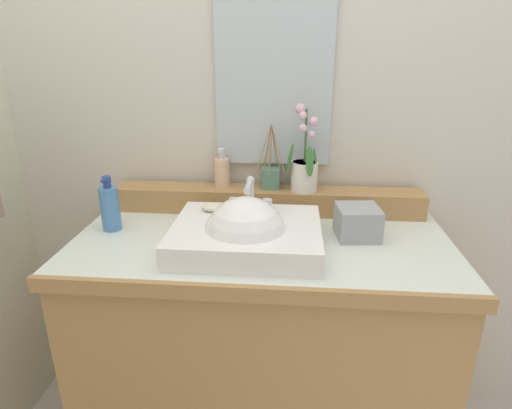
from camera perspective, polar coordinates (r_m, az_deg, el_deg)
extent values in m
cube|color=beige|center=(1.68, 1.87, 11.85)|extent=(2.76, 0.20, 2.41)
cube|color=#A87B47|center=(1.62, 0.68, -19.21)|extent=(1.17, 0.59, 0.84)
cube|color=silver|center=(1.38, 0.76, -5.07)|extent=(1.19, 0.61, 0.04)
cube|color=#A87B47|center=(1.12, -0.42, -11.82)|extent=(1.19, 0.02, 0.04)
cube|color=#A87B47|center=(1.58, 1.39, 0.62)|extent=(1.12, 0.12, 0.09)
cube|color=white|center=(1.30, -1.27, -4.15)|extent=(0.45, 0.37, 0.07)
sphere|color=white|center=(1.29, -1.36, -4.57)|extent=(0.26, 0.26, 0.26)
cylinder|color=silver|center=(1.39, -0.74, 1.29)|extent=(0.02, 0.02, 0.10)
cylinder|color=silver|center=(1.32, -0.98, 2.56)|extent=(0.02, 0.11, 0.02)
sphere|color=silver|center=(1.37, -0.75, 3.27)|extent=(0.03, 0.03, 0.03)
cylinder|color=silver|center=(1.40, -2.96, 0.12)|extent=(0.03, 0.03, 0.04)
cylinder|color=silver|center=(1.39, 1.52, -0.01)|extent=(0.03, 0.03, 0.04)
ellipsoid|color=beige|center=(1.39, -5.86, -0.42)|extent=(0.07, 0.04, 0.02)
cylinder|color=silver|center=(1.54, 6.41, 3.75)|extent=(0.09, 0.09, 0.11)
cylinder|color=tan|center=(1.52, 6.48, 5.44)|extent=(0.08, 0.08, 0.01)
cylinder|color=#476B38|center=(1.50, 6.63, 9.05)|extent=(0.01, 0.01, 0.18)
ellipsoid|color=#387033|center=(1.50, 4.54, 6.11)|extent=(0.04, 0.04, 0.11)
ellipsoid|color=#387033|center=(1.47, 7.15, 5.71)|extent=(0.04, 0.04, 0.10)
ellipsoid|color=#387033|center=(1.51, 7.90, 6.10)|extent=(0.03, 0.03, 0.07)
sphere|color=#E0ADC4|center=(1.48, 7.45, 9.25)|extent=(0.02, 0.02, 0.02)
sphere|color=#E0ADC4|center=(1.48, 6.29, 10.05)|extent=(0.03, 0.03, 0.03)
sphere|color=#E0ADC4|center=(1.49, 7.68, 10.87)|extent=(0.03, 0.03, 0.03)
sphere|color=#E0ADC4|center=(1.48, 6.24, 11.68)|extent=(0.03, 0.03, 0.03)
sphere|color=#E0ADC4|center=(1.49, 5.90, 12.57)|extent=(0.03, 0.03, 0.03)
cylinder|color=#E4B790|center=(1.58, -4.56, 4.28)|extent=(0.06, 0.06, 0.10)
cylinder|color=silver|center=(1.57, -4.62, 6.42)|extent=(0.02, 0.02, 0.02)
cylinder|color=silver|center=(1.56, -4.64, 7.10)|extent=(0.02, 0.02, 0.02)
cylinder|color=silver|center=(1.55, -4.74, 7.11)|extent=(0.01, 0.03, 0.01)
cube|color=#4E7E64|center=(1.56, 2.01, 3.54)|extent=(0.06, 0.06, 0.07)
cylinder|color=#9E7A4C|center=(1.54, 2.69, 7.36)|extent=(0.04, 0.00, 0.16)
cylinder|color=#9E7A4C|center=(1.55, 2.48, 7.62)|extent=(0.02, 0.03, 0.17)
cylinder|color=#9E7A4C|center=(1.55, 1.98, 7.62)|extent=(0.01, 0.04, 0.17)
cylinder|color=#9E7A4C|center=(1.55, 1.52, 7.65)|extent=(0.03, 0.03, 0.17)
cylinder|color=#9E7A4C|center=(1.54, 1.64, 6.96)|extent=(0.02, 0.00, 0.14)
cylinder|color=#9E7A4C|center=(1.52, 1.00, 7.38)|extent=(0.06, 0.04, 0.17)
cylinder|color=#9E7A4C|center=(1.51, 1.88, 7.07)|extent=(0.01, 0.05, 0.16)
cylinder|color=#9E7A4C|center=(1.52, 3.01, 7.22)|extent=(0.05, 0.04, 0.17)
cylinder|color=#497DB6|center=(1.49, -18.82, -0.53)|extent=(0.06, 0.06, 0.15)
cylinder|color=navy|center=(1.46, -19.19, 2.47)|extent=(0.02, 0.02, 0.02)
cylinder|color=navy|center=(1.46, -19.27, 3.18)|extent=(0.03, 0.03, 0.02)
cylinder|color=navy|center=(1.44, -19.56, 3.13)|extent=(0.01, 0.03, 0.01)
cube|color=#979B9B|center=(1.40, 13.37, -2.30)|extent=(0.14, 0.14, 0.10)
cube|color=silver|center=(1.55, 2.38, 16.72)|extent=(0.41, 0.02, 0.62)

